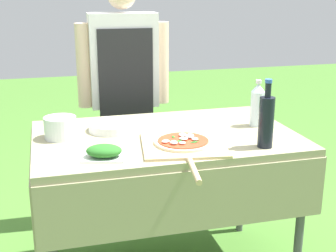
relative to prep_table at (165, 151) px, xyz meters
The scene contains 8 objects.
prep_table is the anchor object (origin of this frame).
person_cook 0.77m from the prep_table, 95.77° to the left, with size 0.58×0.20×1.53m.
pizza_on_peel 0.23m from the prep_table, 81.68° to the right, with size 0.42×0.64×0.05m.
oil_bottle 0.53m from the prep_table, 37.86° to the right, with size 0.07×0.07×0.31m.
water_bottle 0.53m from the prep_table, ahead, with size 0.07×0.07×0.24m.
herb_container 0.44m from the prep_table, 142.68° to the right, with size 0.20×0.17×0.06m.
mixing_tub 0.52m from the prep_table, behind, with size 0.15×0.15×0.10m, color silver.
plate_stack 0.29m from the prep_table, 151.56° to the left, with size 0.24×0.24×0.04m.
Camera 1 is at (-0.55, -2.12, 1.49)m, focal length 50.00 mm.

